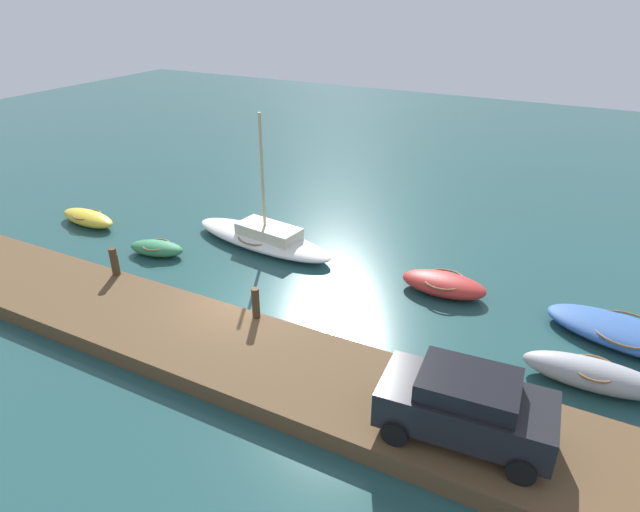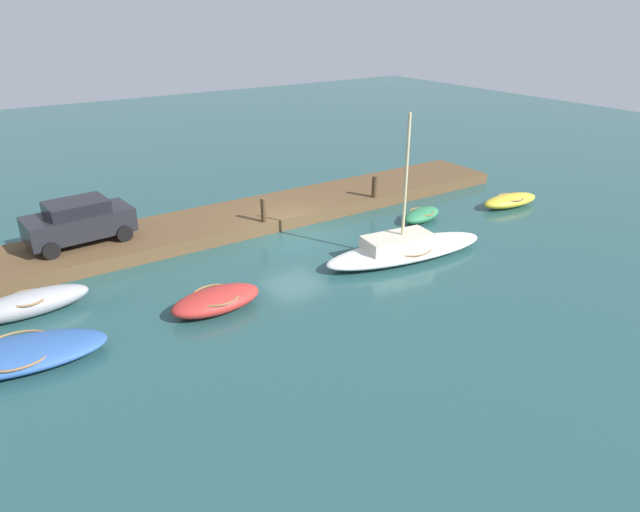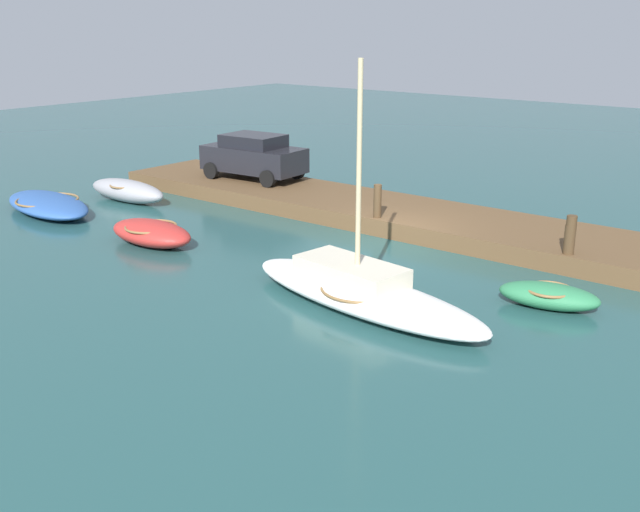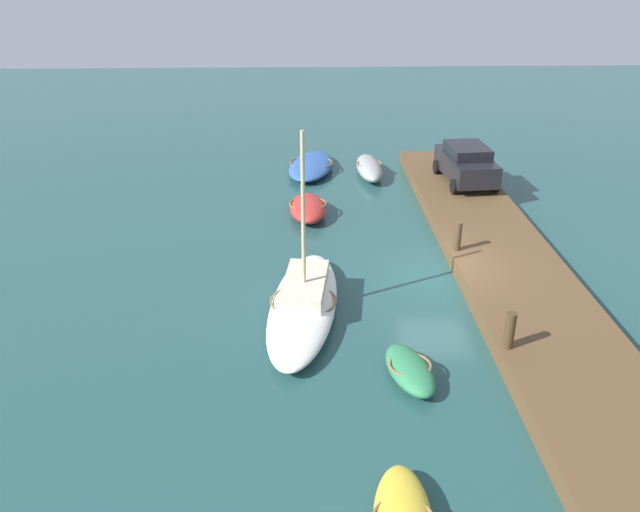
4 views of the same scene
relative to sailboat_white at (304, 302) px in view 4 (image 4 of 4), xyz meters
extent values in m
plane|color=#234C4C|center=(2.33, -4.63, -0.42)|extent=(84.00, 84.00, 0.00)
cube|color=brown|center=(2.33, -7.01, -0.14)|extent=(26.02, 3.67, 0.55)
ellipsoid|color=white|center=(-0.07, 0.01, -0.10)|extent=(7.19, 2.86, 0.64)
torus|color=olive|center=(-0.07, 0.01, 0.08)|extent=(2.29, 2.29, 0.07)
cube|color=beige|center=(0.34, -0.04, 0.35)|extent=(2.87, 1.60, 0.52)
cylinder|color=#C6B284|center=(0.14, -0.02, 2.69)|extent=(0.12, 0.12, 5.18)
ellipsoid|color=#B72D28|center=(7.92, -0.26, -0.05)|extent=(3.08, 1.54, 0.72)
torus|color=olive|center=(7.92, -0.26, 0.14)|extent=(1.59, 1.59, 0.07)
ellipsoid|color=#2D569E|center=(13.82, -0.52, -0.12)|extent=(5.08, 2.89, 0.59)
torus|color=olive|center=(13.82, -0.52, 0.04)|extent=(2.48, 2.48, 0.07)
ellipsoid|color=#2D7A4C|center=(-3.46, -2.72, -0.13)|extent=(2.50, 1.53, 0.58)
torus|color=olive|center=(-3.46, -2.72, 0.03)|extent=(1.34, 1.34, 0.07)
ellipsoid|color=#939399|center=(13.05, -3.33, -0.01)|extent=(3.78, 1.28, 0.81)
torus|color=olive|center=(13.05, -3.33, 0.21)|extent=(1.28, 1.28, 0.07)
cylinder|color=#47331E|center=(-2.86, -5.42, 0.65)|extent=(0.27, 0.27, 1.04)
cylinder|color=#47331E|center=(-2.84, -5.42, 0.52)|extent=(0.28, 0.28, 0.78)
cylinder|color=#47331E|center=(3.28, -5.42, 0.65)|extent=(0.25, 0.25, 1.05)
cube|color=black|center=(10.40, -7.38, 0.91)|extent=(4.09, 2.14, 0.92)
cube|color=black|center=(10.40, -7.38, 1.61)|extent=(2.34, 1.78, 0.47)
cylinder|color=black|center=(11.71, -6.35, 0.45)|extent=(0.66, 0.27, 0.64)
cylinder|color=black|center=(11.85, -8.18, 0.45)|extent=(0.66, 0.27, 0.64)
cylinder|color=black|center=(8.94, -6.57, 0.45)|extent=(0.66, 0.27, 0.64)
cylinder|color=black|center=(9.08, -8.40, 0.45)|extent=(0.66, 0.27, 0.64)
camera|label=1|loc=(11.90, -17.50, 9.80)|focal=30.67mm
camera|label=2|loc=(14.43, 15.47, 8.91)|focal=32.51mm
camera|label=3|loc=(-9.57, 13.55, 6.08)|focal=42.28mm
camera|label=4|loc=(-17.29, 0.07, 9.86)|focal=36.54mm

